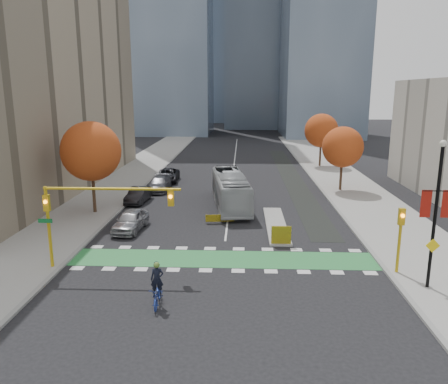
# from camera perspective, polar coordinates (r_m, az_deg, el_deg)

# --- Properties ---
(ground) EXTENTS (300.00, 300.00, 0.00)m
(ground) POSITION_cam_1_polar(r_m,az_deg,el_deg) (27.51, -0.25, -9.90)
(ground) COLOR black
(ground) RESTS_ON ground
(sidewalk_west) EXTENTS (7.00, 120.00, 0.15)m
(sidewalk_west) POSITION_cam_1_polar(r_m,az_deg,el_deg) (48.81, -15.18, -0.04)
(sidewalk_west) COLOR gray
(sidewalk_west) RESTS_ON ground
(sidewalk_east) EXTENTS (7.00, 120.00, 0.15)m
(sidewalk_east) POSITION_cam_1_polar(r_m,az_deg,el_deg) (48.15, 17.15, -0.34)
(sidewalk_east) COLOR gray
(sidewalk_east) RESTS_ON ground
(curb_west) EXTENTS (0.30, 120.00, 0.16)m
(curb_west) POSITION_cam_1_polar(r_m,az_deg,el_deg) (47.87, -11.18, -0.08)
(curb_west) COLOR gray
(curb_west) RESTS_ON ground
(curb_east) EXTENTS (0.30, 120.00, 0.16)m
(curb_east) POSITION_cam_1_polar(r_m,az_deg,el_deg) (47.38, 13.06, -0.31)
(curb_east) COLOR gray
(curb_east) RESTS_ON ground
(bike_crossing) EXTENTS (20.00, 3.00, 0.01)m
(bike_crossing) POSITION_cam_1_polar(r_m,az_deg,el_deg) (28.90, -0.11, -8.73)
(bike_crossing) COLOR #297F3C
(bike_crossing) RESTS_ON ground
(centre_line) EXTENTS (0.15, 70.00, 0.01)m
(centre_line) POSITION_cam_1_polar(r_m,az_deg,el_deg) (66.20, 1.34, 3.69)
(centre_line) COLOR silver
(centre_line) RESTS_ON ground
(bike_lane_paint) EXTENTS (2.50, 50.00, 0.01)m
(bike_lane_paint) POSITION_cam_1_polar(r_m,az_deg,el_deg) (56.70, 8.75, 1.97)
(bike_lane_paint) COLOR black
(bike_lane_paint) RESTS_ON ground
(median_island) EXTENTS (1.60, 10.00, 0.16)m
(median_island) POSITION_cam_1_polar(r_m,az_deg,el_deg) (36.04, 6.80, -4.24)
(median_island) COLOR gray
(median_island) RESTS_ON ground
(hazard_board) EXTENTS (1.40, 0.12, 1.30)m
(hazard_board) POSITION_cam_1_polar(r_m,az_deg,el_deg) (31.26, 7.48, -5.59)
(hazard_board) COLOR yellow
(hazard_board) RESTS_ON median_island
(building_west) EXTENTS (16.00, 44.00, 25.00)m
(building_west) POSITION_cam_1_polar(r_m,az_deg,el_deg) (53.63, -26.41, 13.61)
(building_west) COLOR gray
(building_west) RESTS_ON ground
(tower_ne) EXTENTS (18.00, 24.00, 60.00)m
(tower_ne) POSITION_cam_1_polar(r_m,az_deg,el_deg) (113.56, 12.88, 22.48)
(tower_ne) COLOR #47566B
(tower_ne) RESTS_ON ground
(tower_far) EXTENTS (26.00, 26.00, 80.00)m
(tower_far) POSITION_cam_1_polar(r_m,az_deg,el_deg) (167.97, 0.63, 23.04)
(tower_far) COLOR #47566B
(tower_far) RESTS_ON ground
(tree_west) EXTENTS (5.20, 5.20, 8.22)m
(tree_west) POSITION_cam_1_polar(r_m,az_deg,el_deg) (39.90, -16.98, 5.11)
(tree_west) COLOR #332114
(tree_west) RESTS_ON ground
(tree_east_near) EXTENTS (4.40, 4.40, 7.08)m
(tree_east_near) POSITION_cam_1_polar(r_m,az_deg,el_deg) (48.89, 15.24, 5.68)
(tree_east_near) COLOR #332114
(tree_east_near) RESTS_ON ground
(tree_east_far) EXTENTS (4.80, 4.80, 7.65)m
(tree_east_far) POSITION_cam_1_polar(r_m,az_deg,el_deg) (64.56, 12.60, 7.83)
(tree_east_far) COLOR #332114
(tree_east_far) RESTS_ON ground
(traffic_signal_west) EXTENTS (8.53, 0.56, 5.20)m
(traffic_signal_west) POSITION_cam_1_polar(r_m,az_deg,el_deg) (27.25, -17.21, -1.77)
(traffic_signal_west) COLOR #BF9914
(traffic_signal_west) RESTS_ON ground
(traffic_signal_east) EXTENTS (0.35, 0.43, 4.10)m
(traffic_signal_east) POSITION_cam_1_polar(r_m,az_deg,el_deg) (27.68, 22.04, -4.72)
(traffic_signal_east) COLOR #BF9914
(traffic_signal_east) RESTS_ON ground
(banner_lamppost) EXTENTS (1.65, 0.36, 8.28)m
(banner_lamppost) POSITION_cam_1_polar(r_m,az_deg,el_deg) (25.78, 25.94, -2.02)
(banner_lamppost) COLOR black
(banner_lamppost) RESTS_ON ground
(cyclist) EXTENTS (0.81, 2.07, 2.36)m
(cyclist) POSITION_cam_1_polar(r_m,az_deg,el_deg) (23.03, -8.68, -12.67)
(cyclist) COLOR navy
(cyclist) RESTS_ON ground
(bus) EXTENTS (4.20, 11.86, 3.23)m
(bus) POSITION_cam_1_polar(r_m,az_deg,el_deg) (41.32, 0.85, 0.29)
(bus) COLOR #A6AAAD
(bus) RESTS_ON ground
(parked_car_a) EXTENTS (2.34, 4.91, 1.62)m
(parked_car_a) POSITION_cam_1_polar(r_m,az_deg,el_deg) (35.13, -12.11, -3.66)
(parked_car_a) COLOR #97989C
(parked_car_a) RESTS_ON ground
(parked_car_b) EXTENTS (1.95, 4.66, 1.50)m
(parked_car_b) POSITION_cam_1_polar(r_m,az_deg,el_deg) (43.79, -11.11, -0.39)
(parked_car_b) COLOR black
(parked_car_b) RESTS_ON ground
(parked_car_c) EXTENTS (2.16, 5.26, 1.52)m
(parked_car_c) POSITION_cam_1_polar(r_m,az_deg,el_deg) (48.61, -8.46, 1.05)
(parked_car_c) COLOR #4B4B50
(parked_car_c) RESTS_ON ground
(parked_car_d) EXTENTS (2.74, 5.61, 1.53)m
(parked_car_d) POSITION_cam_1_polar(r_m,az_deg,el_deg) (53.42, -7.40, 2.17)
(parked_car_d) COLOR black
(parked_car_d) RESTS_ON ground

